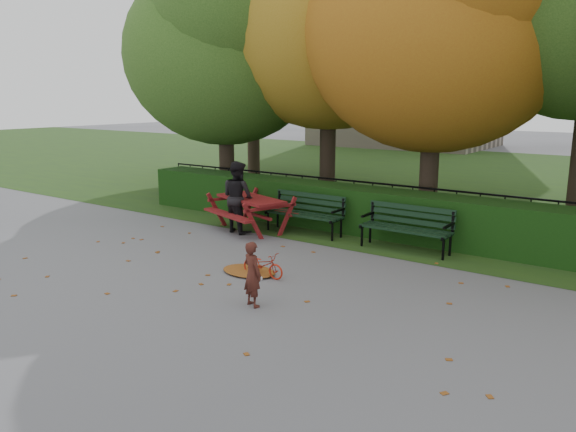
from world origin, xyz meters
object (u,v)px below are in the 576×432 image
Objects in this scene: tree_c at (448,9)px; child at (252,274)px; picnic_table at (251,205)px; bicycle at (263,265)px; tree_a at (227,38)px; bench_right at (407,224)px; tree_b at (336,0)px; adult at (238,197)px; tree_f at (255,14)px; bench_left at (306,210)px.

child is (-0.30, -6.39, -4.34)m from tree_c.
picnic_table is 3.38m from bicycle.
tree_a is 4.16× the size of bench_right.
tree_b is 6.00m from adult.
tree_a is 3.11m from tree_b.
adult is (4.54, -6.34, -4.89)m from tree_f.
child reaches higher than picnic_table.
bench_right is at bearing -24.73° from bicycle.
tree_a is 7.74× the size of child.
tree_c reaches higher than bench_left.
bicycle is at bearing -44.12° from tree_a.
bench_right is 2.22× the size of bicycle.
tree_a is 9.24× the size of bicycle.
tree_c is at bearing -76.46° from child.
tree_c is at bearing -12.61° from bicycle.
tree_c is (3.28, -0.78, -0.58)m from tree_b.
tree_b reaches higher than picnic_table.
child is 1.36m from bicycle.
tree_a is at bearing 163.39° from bench_right.
picnic_table is 4.67m from child.
tree_c is at bearing -22.35° from tree_f.
tree_a reaches higher than bench_right.
picnic_table is at bearing -108.30° from adult.
tree_b is 10.85× the size of bicycle.
bicycle is (2.28, -6.04, -5.19)m from tree_b.
tree_b is 8.28m from bicycle.
tree_b is 3.42m from tree_c.
bicycle is (6.97, -8.53, -5.48)m from tree_f.
tree_a is at bearing -156.95° from tree_b.
tree_f is at bearing 146.08° from bench_right.
bench_left is 3.22m from bicycle.
tree_b is (2.74, 1.17, 0.88)m from tree_a.
tree_c is 5.31m from bench_left.
tree_b reaches higher than child.
tree_a is 4.68× the size of adult.
child is at bearing 144.17° from adult.
tree_f reaches higher than bicycle.
tree_a is at bearing 156.62° from picnic_table.
bench_left is 1.00× the size of bench_right.
bench_left is at bearing -69.42° from tree_b.
bench_left is at bearing 42.92° from picnic_table.
tree_c reaches higher than tree_a.
bench_left is 1.13× the size of adult.
tree_b is 6.76m from bench_right.
bicycle is at bearing -69.33° from tree_b.
tree_b is at bearing 110.58° from bench_left.
tree_c reaches higher than bench_right.
bench_right is at bearing 26.45° from picnic_table.
tree_b is 5.87m from bench_left.
adult is at bearing -30.57° from child.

